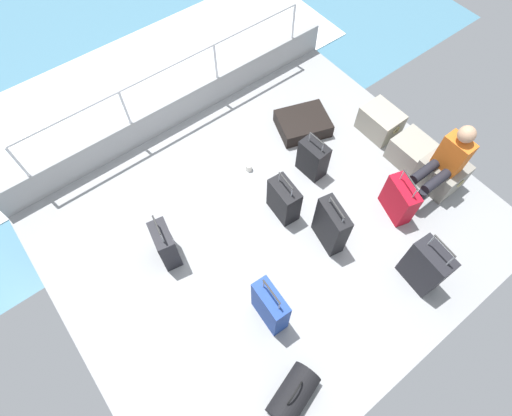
# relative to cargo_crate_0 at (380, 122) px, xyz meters

# --- Properties ---
(ground_plane) EXTENTS (4.40, 5.20, 0.06)m
(ground_plane) POSITION_rel_cargo_crate_0_xyz_m (0.30, -2.15, -0.22)
(ground_plane) COLOR #939699
(gunwale_port) EXTENTS (0.06, 5.20, 0.45)m
(gunwale_port) POSITION_rel_cargo_crate_0_xyz_m (-1.87, -2.15, 0.04)
(gunwale_port) COLOR #939699
(gunwale_port) RESTS_ON ground_plane
(railing_port) EXTENTS (0.04, 4.20, 1.02)m
(railing_port) POSITION_rel_cargo_crate_0_xyz_m (-1.87, -2.15, 0.59)
(railing_port) COLOR silver
(railing_port) RESTS_ON ground_plane
(sea_wake) EXTENTS (12.00, 12.00, 0.01)m
(sea_wake) POSITION_rel_cargo_crate_0_xyz_m (-3.30, -2.15, -0.53)
(sea_wake) COLOR teal
(sea_wake) RESTS_ON ground_plane
(cargo_crate_0) EXTENTS (0.57, 0.41, 0.38)m
(cargo_crate_0) POSITION_rel_cargo_crate_0_xyz_m (0.00, 0.00, 0.00)
(cargo_crate_0) COLOR #9E9989
(cargo_crate_0) RESTS_ON ground_plane
(cargo_crate_1) EXTENTS (0.64, 0.45, 0.36)m
(cargo_crate_1) POSITION_rel_cargo_crate_0_xyz_m (0.67, -0.04, -0.01)
(cargo_crate_1) COLOR gray
(cargo_crate_1) RESTS_ON ground_plane
(cargo_crate_2) EXTENTS (0.55, 0.47, 0.42)m
(cargo_crate_2) POSITION_rel_cargo_crate_0_xyz_m (1.10, -0.03, 0.02)
(cargo_crate_2) COLOR gray
(cargo_crate_2) RESTS_ON ground_plane
(passenger_seated) EXTENTS (0.34, 0.66, 1.12)m
(passenger_seated) POSITION_rel_cargo_crate_0_xyz_m (1.10, -0.22, 0.41)
(passenger_seated) COLOR orange
(passenger_seated) RESTS_ON ground_plane
(suitcase_0) EXTENTS (0.45, 0.21, 0.82)m
(suitcase_0) POSITION_rel_cargo_crate_0_xyz_m (1.14, -2.89, 0.14)
(suitcase_0) COLOR navy
(suitcase_0) RESTS_ON ground_plane
(suitcase_1) EXTENTS (0.49, 0.32, 0.71)m
(suitcase_1) POSITION_rel_cargo_crate_0_xyz_m (1.06, -0.80, 0.08)
(suitcase_1) COLOR #B70C1E
(suitcase_1) RESTS_ON ground_plane
(suitcase_2) EXTENTS (0.48, 0.27, 0.78)m
(suitcase_2) POSITION_rel_cargo_crate_0_xyz_m (0.83, -1.74, 0.15)
(suitcase_2) COLOR black
(suitcase_2) RESTS_ON ground_plane
(suitcase_3) EXTENTS (0.46, 0.28, 0.89)m
(suitcase_3) POSITION_rel_cargo_crate_0_xyz_m (1.83, -1.26, 0.15)
(suitcase_3) COLOR black
(suitcase_3) RESTS_ON ground_plane
(suitcase_4) EXTENTS (0.41, 0.27, 0.79)m
(suitcase_4) POSITION_rel_cargo_crate_0_xyz_m (-0.15, -3.38, 0.11)
(suitcase_4) COLOR black
(suitcase_4) RESTS_ON ground_plane
(suitcase_5) EXTENTS (0.77, 0.85, 0.21)m
(suitcase_5) POSITION_rel_cargo_crate_0_xyz_m (-0.69, -0.83, -0.08)
(suitcase_5) COLOR black
(suitcase_5) RESTS_ON ground_plane
(suitcase_6) EXTENTS (0.44, 0.26, 0.70)m
(suitcase_6) POSITION_rel_cargo_crate_0_xyz_m (0.20, -1.92, 0.08)
(suitcase_6) COLOR black
(suitcase_6) RESTS_ON ground_plane
(suitcase_7) EXTENTS (0.39, 0.25, 0.68)m
(suitcase_7) POSITION_rel_cargo_crate_0_xyz_m (-0.06, -1.22, 0.08)
(suitcase_7) COLOR black
(suitcase_7) RESTS_ON ground_plane
(duffel_bag) EXTENTS (0.44, 0.61, 0.44)m
(duffel_bag) POSITION_rel_cargo_crate_0_xyz_m (1.93, -3.22, -0.03)
(duffel_bag) COLOR black
(duffel_bag) RESTS_ON ground_plane
(paper_cup) EXTENTS (0.08, 0.08, 0.10)m
(paper_cup) POSITION_rel_cargo_crate_0_xyz_m (-0.58, -1.87, -0.14)
(paper_cup) COLOR white
(paper_cup) RESTS_ON ground_plane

